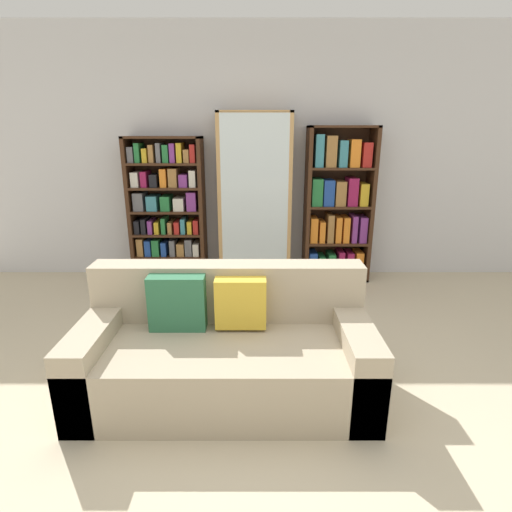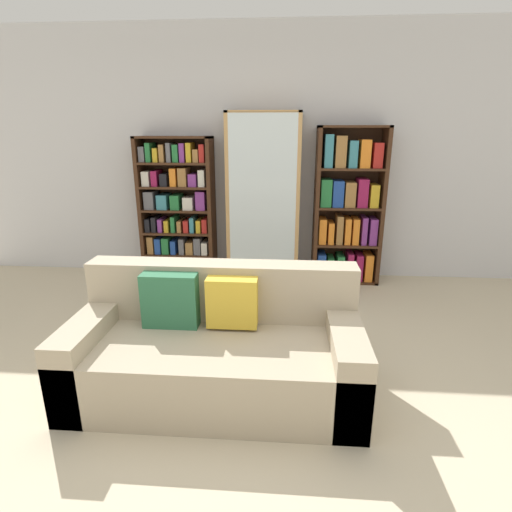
{
  "view_description": "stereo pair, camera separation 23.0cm",
  "coord_description": "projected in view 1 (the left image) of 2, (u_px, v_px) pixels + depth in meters",
  "views": [
    {
      "loc": [
        0.03,
        -1.85,
        1.62
      ],
      "look_at": [
        0.01,
        1.4,
        0.6
      ],
      "focal_mm": 28.0,
      "sensor_mm": 36.0,
      "label": 1
    },
    {
      "loc": [
        0.26,
        -1.84,
        1.62
      ],
      "look_at": [
        0.01,
        1.4,
        0.6
      ],
      "focal_mm": 28.0,
      "sensor_mm": 36.0,
      "label": 2
    }
  ],
  "objects": [
    {
      "name": "ground_plane",
      "position": [
        252.0,
        431.0,
        2.25
      ],
      "size": [
        16.0,
        16.0,
        0.0
      ],
      "primitive_type": "plane",
      "color": "beige"
    },
    {
      "name": "wall_back",
      "position": [
        255.0,
        156.0,
        4.41
      ],
      "size": [
        6.82,
        0.06,
        2.7
      ],
      "color": "silver",
      "rests_on": "ground"
    },
    {
      "name": "couch",
      "position": [
        227.0,
        351.0,
        2.54
      ],
      "size": [
        1.79,
        0.81,
        0.78
      ],
      "color": "tan",
      "rests_on": "ground"
    },
    {
      "name": "bookshelf_left",
      "position": [
        169.0,
        211.0,
        4.39
      ],
      "size": [
        0.81,
        0.32,
        1.57
      ],
      "color": "#3D2314",
      "rests_on": "ground"
    },
    {
      "name": "display_cabinet",
      "position": [
        256.0,
        199.0,
        4.33
      ],
      "size": [
        0.78,
        0.36,
        1.81
      ],
      "color": "tan",
      "rests_on": "ground"
    },
    {
      "name": "bookshelf_right",
      "position": [
        339.0,
        208.0,
        4.37
      ],
      "size": [
        0.72,
        0.32,
        1.67
      ],
      "color": "#3D2314",
      "rests_on": "ground"
    },
    {
      "name": "wine_bottle",
      "position": [
        292.0,
        286.0,
        3.93
      ],
      "size": [
        0.08,
        0.08,
        0.4
      ],
      "color": "black",
      "rests_on": "ground"
    }
  ]
}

